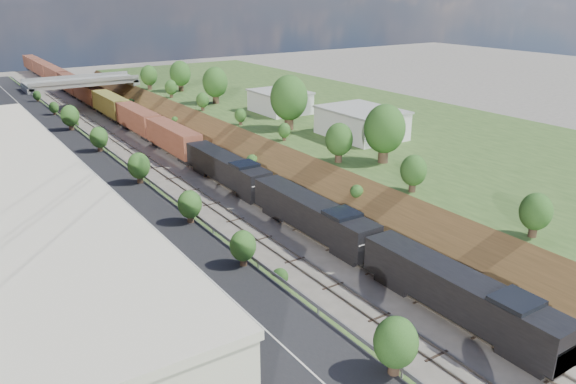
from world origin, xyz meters
The scene contains 13 objects.
platform_right centered at (33.00, 60.00, 2.50)m, with size 44.00×180.00×5.00m, color #334D20.
embankment_left centered at (-11.00, 60.00, 0.00)m, with size 7.07×180.00×7.07m, color brown.
embankment_right centered at (11.00, 60.00, 0.00)m, with size 7.07×180.00×7.07m, color brown.
rail_left_track centered at (-2.60, 60.00, 0.09)m, with size 1.58×180.00×0.18m, color gray.
rail_right_track centered at (2.60, 60.00, 0.09)m, with size 1.58×180.00×0.18m, color gray.
road centered at (-15.50, 60.00, 5.05)m, with size 8.00×180.00×0.10m, color black.
guardrail centered at (-11.40, 59.80, 5.55)m, with size 0.10×171.00×0.70m.
overpass centered at (0.00, 122.00, 4.92)m, with size 24.50×8.30×7.40m.
white_building_near centered at (23.50, 52.00, 7.00)m, with size 9.00×12.00×4.00m, color silver.
white_building_far centered at (23.00, 74.00, 6.80)m, with size 8.00×10.00×3.60m, color silver.
tree_right_large centered at (17.00, 40.00, 9.38)m, with size 5.25×5.25×7.61m.
tree_left_crest centered at (-11.80, 20.00, 7.04)m, with size 2.45×2.45×3.55m.
freight_train centered at (2.60, 108.60, 2.77)m, with size 3.27×200.68×4.82m.
Camera 1 is at (-31.58, -11.30, 26.05)m, focal length 35.00 mm.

